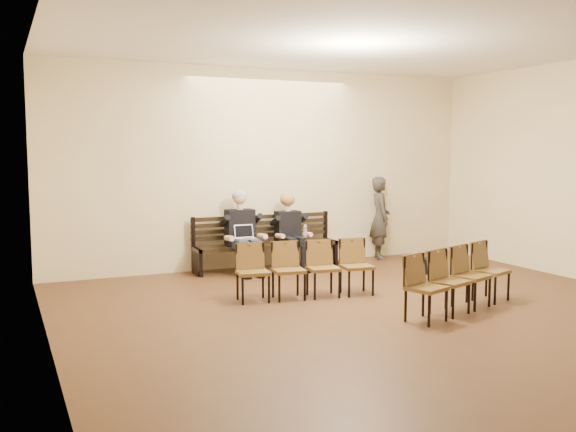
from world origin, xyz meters
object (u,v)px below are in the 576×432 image
object	(u,v)px
seated_man	(242,231)
bag	(424,266)
passerby	(380,212)
chair_row_front	(306,270)
laptop	(247,241)
bench	(267,256)
water_bottle	(305,238)
seated_woman	(290,234)
chair_row_back	(461,279)

from	to	relation	value
seated_man	bag	bearing A→B (deg)	-25.89
seated_man	passerby	bearing A→B (deg)	4.37
bag	chair_row_front	xyz separation A→B (m)	(-2.58, -0.77, 0.27)
laptop	chair_row_front	distance (m)	1.92
passerby	bench	bearing A→B (deg)	109.50
water_bottle	chair_row_front	world-z (taller)	chair_row_front
bench	seated_woman	bearing A→B (deg)	-17.08
bag	seated_woman	bearing A→B (deg)	144.31
bench	bag	size ratio (longest dim) A/B	7.37
passerby	chair_row_front	size ratio (longest dim) A/B	0.92
seated_woman	bench	bearing A→B (deg)	162.92
seated_man	chair_row_back	distance (m)	3.97
seated_woman	chair_row_front	world-z (taller)	seated_woman
bench	chair_row_front	world-z (taller)	chair_row_front
passerby	laptop	bearing A→B (deg)	115.60
bench	bag	bearing A→B (deg)	-32.91
water_bottle	chair_row_back	size ratio (longest dim) A/B	0.11
laptop	passerby	xyz separation A→B (m)	(2.87, 0.43, 0.33)
bench	chair_row_front	distance (m)	2.26
chair_row_front	water_bottle	bearing A→B (deg)	72.28
seated_woman	passerby	xyz separation A→B (m)	(1.99, 0.22, 0.29)
laptop	chair_row_front	bearing A→B (deg)	-89.31
passerby	seated_man	bearing A→B (deg)	111.46
water_bottle	chair_row_back	distance (m)	3.36
chair_row_front	laptop	bearing A→B (deg)	102.86
bench	chair_row_front	xyz separation A→B (m)	(-0.33, -2.23, 0.18)
water_bottle	bag	size ratio (longest dim) A/B	0.63
seated_man	bag	world-z (taller)	seated_man
laptop	bag	xyz separation A→B (m)	(2.75, -1.13, -0.44)
seated_woman	bag	world-z (taller)	seated_woman
bench	bag	xyz separation A→B (m)	(2.26, -1.46, -0.10)
laptop	chair_row_back	distance (m)	3.77
chair_row_back	water_bottle	bearing A→B (deg)	81.47
bench	seated_man	world-z (taller)	seated_man
bag	passerby	xyz separation A→B (m)	(0.12, 1.56, 0.77)
seated_woman	passerby	size ratio (longest dim) A/B	0.68
water_bottle	chair_row_back	world-z (taller)	chair_row_back
laptop	bag	size ratio (longest dim) A/B	0.94
seated_man	chair_row_back	xyz separation A→B (m)	(1.69, -3.58, -0.29)
bag	chair_row_back	world-z (taller)	chair_row_back
bench	bag	world-z (taller)	bench
chair_row_back	bag	bearing A→B (deg)	44.99
seated_man	chair_row_back	world-z (taller)	seated_man
seated_woman	seated_man	bearing A→B (deg)	180.00
water_bottle	bag	bearing A→B (deg)	-31.76
bench	laptop	bearing A→B (deg)	-146.36
bag	chair_row_back	bearing A→B (deg)	-115.46
seated_man	water_bottle	world-z (taller)	seated_man
seated_man	seated_woman	xyz separation A→B (m)	(0.89, 0.00, -0.09)
bench	passerby	distance (m)	2.47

